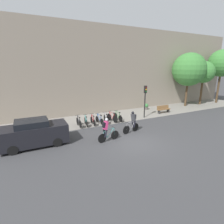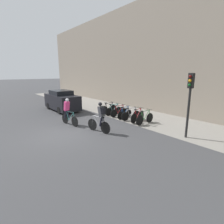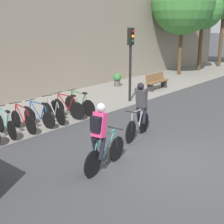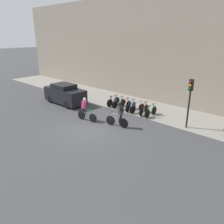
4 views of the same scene
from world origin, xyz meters
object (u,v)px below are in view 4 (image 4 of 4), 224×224
Objects in this scene: parked_bike_2 at (125,105)px; parked_bike_4 at (137,108)px; parked_car at (65,94)px; parked_bike_3 at (131,106)px; cyclist_pink at (85,109)px; parked_bike_0 at (113,101)px; parked_bike_5 at (144,109)px; parked_bike_1 at (119,103)px; cyclist_grey at (119,114)px; parked_bike_6 at (151,111)px; traffic_light_pole at (190,95)px.

parked_bike_4 is at bearing 0.02° from parked_bike_2.
parked_bike_3 is at bearing 23.57° from parked_car.
parked_bike_3 is 0.37× the size of parked_car.
parked_bike_2 is at bearing -179.98° from parked_bike_4.
parked_bike_2 reaches higher than parked_bike_3.
parked_bike_3 is (1.13, 4.11, -0.57)m from cyclist_pink.
parked_bike_0 is 1.06× the size of parked_bike_3.
parked_bike_2 is at bearing -179.96° from parked_bike_5.
parked_bike_1 reaches higher than parked_bike_3.
parked_car reaches higher than cyclist_grey.
parked_car reaches higher than parked_bike_6.
parked_bike_6 is at bearing 0.01° from parked_bike_2.
cyclist_grey is 7.43m from parked_car.
parked_car is at bearing -146.26° from parked_bike_0.
traffic_light_pole is at bearing 41.60° from cyclist_grey.
parked_bike_6 is (2.01, 0.00, 0.03)m from parked_bike_3.
parked_bike_4 is at bearing -0.03° from parked_bike_0.
parked_bike_3 is at bearing -0.03° from parked_bike_1.
parked_bike_2 is 0.48× the size of traffic_light_pole.
parked_bike_2 is 0.99× the size of parked_bike_4.
parked_bike_0 is at bearing 179.93° from parked_bike_2.
parked_bike_2 is 1.03× the size of parked_bike_3.
parked_bike_6 reaches higher than parked_bike_1.
parked_bike_6 is at bearing 17.96° from parked_car.
parked_bike_6 is (2.68, 0.00, 0.02)m from parked_bike_2.
cyclist_grey is 1.13× the size of parked_bike_3.
parked_bike_6 is (0.44, 3.34, -0.54)m from cyclist_grey.
cyclist_grey is 0.42× the size of parked_car.
traffic_light_pole is at bearing 32.03° from cyclist_pink.
parked_bike_4 is 0.67m from parked_bike_5.
traffic_light_pole is (3.52, 3.12, 1.42)m from cyclist_grey.
parked_bike_3 is at bearing 0.00° from parked_bike_2.
parked_bike_1 is 0.37× the size of parked_car.
parked_bike_3 is (-1.57, 3.34, -0.57)m from cyclist_grey.
parked_bike_0 is 0.49× the size of traffic_light_pole.
parked_bike_0 is (-3.59, 3.35, -0.53)m from cyclist_grey.
cyclist_pink is 4.53m from parked_bike_4.
parked_bike_6 is 0.51× the size of traffic_light_pole.
parked_bike_0 is at bearing 33.74° from parked_car.
parked_bike_0 is (-0.88, 4.12, -0.53)m from cyclist_pink.
cyclist_grey is at bearing -43.01° from parked_bike_0.
parked_bike_6 reaches higher than parked_bike_2.
parked_bike_2 is at bearing 83.58° from cyclist_pink.
parked_bike_5 is at bearing 176.63° from traffic_light_pole.
cyclist_grey is at bearing -138.40° from traffic_light_pole.
cyclist_grey is at bearing 15.89° from cyclist_pink.
parked_bike_3 is at bearing -179.98° from parked_bike_6.
parked_bike_4 is 0.95× the size of parked_bike_6.
parked_car is (-10.90, -2.32, -1.47)m from traffic_light_pole.
cyclist_grey reaches higher than parked_bike_4.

